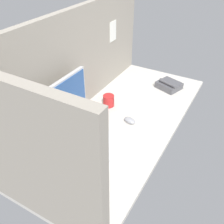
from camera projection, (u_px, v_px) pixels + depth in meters
ground_plane at (120, 121)px, 191.89cm from camera, size 180.00×80.00×3.00cm
cubicle_wall_back at (76, 62)px, 184.25cm from camera, size 180.00×5.50×75.54cm
cubicle_wall_side at (25, 156)px, 107.22cm from camera, size 5.00×80.00×75.54cm
monitor at (66, 104)px, 166.70cm from camera, size 42.22×18.00×41.12cm
keyboard at (108, 147)px, 164.49cm from camera, size 37.54×14.64×2.00cm
mouse at (129, 121)px, 186.65cm from camera, size 8.30×10.86×3.40cm
mug_red_plastic at (109, 101)px, 203.27cm from camera, size 8.94×8.94×9.35cm
desk_phone at (169, 85)px, 226.78cm from camera, size 22.30×23.54×8.80cm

